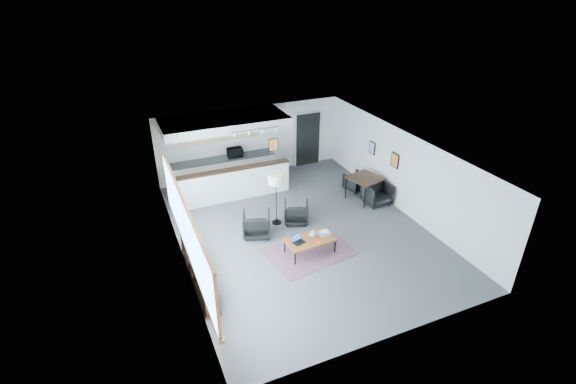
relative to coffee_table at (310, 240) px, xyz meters
name	(u,v)px	position (x,y,z in m)	size (l,w,h in m)	color
room	(302,192)	(0.24, 1.09, 0.90)	(7.02, 9.02, 2.62)	#4B4B4E
window	(186,230)	(-3.22, 0.19, 1.05)	(0.10, 5.95, 1.66)	#8CBFFF
console	(199,269)	(-3.06, 0.04, -0.08)	(0.35, 3.00, 0.80)	black
kitchenette	(226,151)	(-0.96, 4.79, 0.97)	(4.20, 1.96, 2.60)	white
doorway	(307,139)	(2.54, 5.51, 0.67)	(1.10, 0.12, 2.15)	black
track_light	(255,131)	(-0.35, 3.29, 2.12)	(1.60, 0.07, 0.15)	silver
wall_art_lower	(395,160)	(3.71, 1.49, 1.15)	(0.03, 0.38, 0.48)	black
wall_art_upper	(372,148)	(3.71, 2.79, 1.10)	(0.03, 0.34, 0.44)	black
kilim_rug	(310,252)	(0.00, 0.00, -0.40)	(2.51, 1.90, 0.01)	#5C3746
coffee_table	(310,240)	(0.00, 0.00, 0.00)	(1.38, 0.81, 0.44)	brown
laptop	(298,240)	(-0.36, 0.02, 0.10)	(0.38, 0.34, 0.23)	black
ceramic_pot	(313,234)	(0.10, 0.02, 0.15)	(0.23, 0.23, 0.23)	gray
book_stack	(324,233)	(0.48, 0.07, 0.08)	(0.33, 0.27, 0.10)	silver
coaster	(319,242)	(0.14, -0.24, 0.04)	(0.13, 0.13, 0.01)	#E5590C
armchair_left	(257,223)	(-1.05, 1.41, 0.00)	(0.78, 0.73, 0.81)	black
armchair_right	(296,211)	(0.32, 1.62, -0.04)	(0.71, 0.67, 0.74)	black
floor_lamp	(276,181)	(-0.27, 1.79, 1.05)	(0.62, 0.62, 1.67)	black
dining_table	(365,179)	(3.02, 2.03, 0.35)	(1.19, 1.19, 0.82)	black
dining_chair_near	(377,194)	(3.24, 1.60, -0.05)	(0.68, 0.64, 0.70)	black
dining_chair_far	(356,182)	(3.13, 2.74, -0.11)	(0.58, 0.54, 0.59)	black
microwave	(235,152)	(-0.51, 5.24, 0.71)	(0.55, 0.30, 0.37)	black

